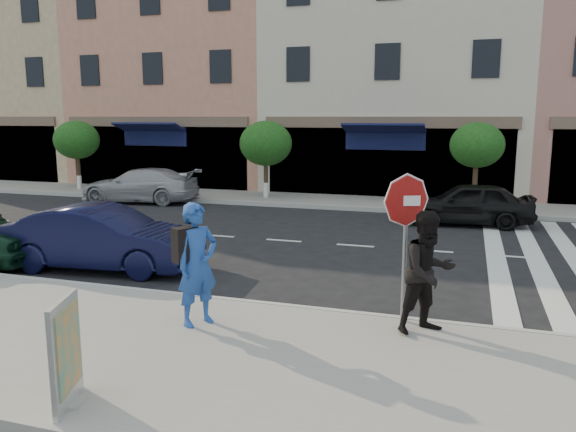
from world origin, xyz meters
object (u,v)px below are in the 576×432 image
(photographer, at_px, (197,264))
(car_near_mid, at_px, (102,238))
(walker, at_px, (428,272))
(poster_board, at_px, (66,354))
(stop_sign, at_px, (406,214))
(car_far_left, at_px, (140,185))
(car_far_mid, at_px, (467,203))

(photographer, relative_size, car_near_mid, 0.45)
(car_near_mid, bearing_deg, walker, -111.06)
(photographer, bearing_deg, poster_board, -154.01)
(stop_sign, xyz_separation_m, car_far_left, (-11.54, 10.64, -1.21))
(poster_board, bearing_deg, car_far_mid, 53.46)
(walker, bearing_deg, photographer, 151.94)
(stop_sign, relative_size, car_far_left, 0.51)
(photographer, bearing_deg, stop_sign, -39.15)
(stop_sign, distance_m, car_far_mid, 9.75)
(car_far_mid, bearing_deg, poster_board, -21.75)
(stop_sign, height_order, car_far_left, stop_sign)
(stop_sign, height_order, car_far_mid, stop_sign)
(stop_sign, bearing_deg, car_far_left, 116.56)
(poster_board, bearing_deg, car_far_left, 100.46)
(stop_sign, bearing_deg, photographer, 178.96)
(car_far_left, distance_m, car_far_mid, 12.49)
(car_near_mid, relative_size, car_far_mid, 1.08)
(walker, height_order, poster_board, walker)
(stop_sign, bearing_deg, walker, -60.71)
(walker, height_order, car_far_left, walker)
(walker, xyz_separation_m, car_far_mid, (0.51, 9.97, -0.40))
(car_far_left, bearing_deg, car_far_mid, 79.37)
(stop_sign, distance_m, car_far_left, 15.75)
(car_near_mid, bearing_deg, poster_board, -153.06)
(stop_sign, distance_m, walker, 0.96)
(walker, bearing_deg, stop_sign, 99.54)
(car_near_mid, bearing_deg, stop_sign, -109.29)
(photographer, xyz_separation_m, car_near_mid, (-3.75, 2.74, -0.40))
(car_far_left, height_order, car_far_mid, car_far_mid)
(photographer, relative_size, car_far_left, 0.41)
(stop_sign, bearing_deg, poster_board, -151.43)
(stop_sign, bearing_deg, car_far_mid, 63.86)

